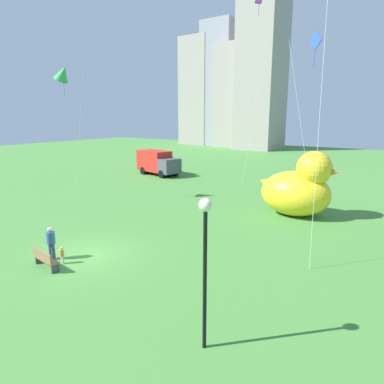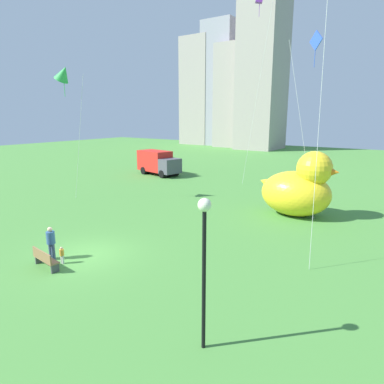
% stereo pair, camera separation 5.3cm
% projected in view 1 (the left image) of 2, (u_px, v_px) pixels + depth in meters
% --- Properties ---
extents(ground_plane, '(140.00, 140.00, 0.00)m').
position_uv_depth(ground_plane, '(87.00, 255.00, 17.38)').
color(ground_plane, '#4A8A3B').
extents(park_bench, '(1.76, 0.65, 0.90)m').
position_uv_depth(park_bench, '(45.00, 259.00, 15.82)').
color(park_bench, olive).
rests_on(park_bench, ground).
extents(person_adult, '(0.41, 0.41, 1.68)m').
position_uv_depth(person_adult, '(51.00, 242.00, 16.72)').
color(person_adult, '#38476B').
rests_on(person_adult, ground).
extents(person_child, '(0.21, 0.21, 0.86)m').
position_uv_depth(person_child, '(62.00, 255.00, 16.30)').
color(person_child, silver).
rests_on(person_child, ground).
extents(giant_inflatable_duck, '(5.64, 3.62, 4.67)m').
position_uv_depth(giant_inflatable_duck, '(298.00, 188.00, 23.89)').
color(giant_inflatable_duck, yellow).
rests_on(giant_inflatable_duck, ground).
extents(lamppost, '(0.39, 0.39, 4.75)m').
position_uv_depth(lamppost, '(205.00, 245.00, 9.76)').
color(lamppost, black).
rests_on(lamppost, ground).
extents(box_truck, '(6.11, 3.41, 2.85)m').
position_uv_depth(box_truck, '(158.00, 163.00, 40.71)').
color(box_truck, red).
rests_on(box_truck, ground).
extents(city_skyline, '(25.79, 15.26, 36.97)m').
position_uv_depth(city_skyline, '(237.00, 82.00, 76.29)').
color(city_skyline, '#9E938C').
rests_on(city_skyline, ground).
extents(kite_blue, '(2.63, 1.82, 12.53)m').
position_uv_depth(kite_blue, '(314.00, 49.00, 22.65)').
color(kite_blue, silver).
rests_on(kite_blue, ground).
extents(kite_green, '(2.08, 1.71, 10.89)m').
position_uv_depth(kite_green, '(63.00, 74.00, 25.89)').
color(kite_green, silver).
rests_on(kite_green, ground).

